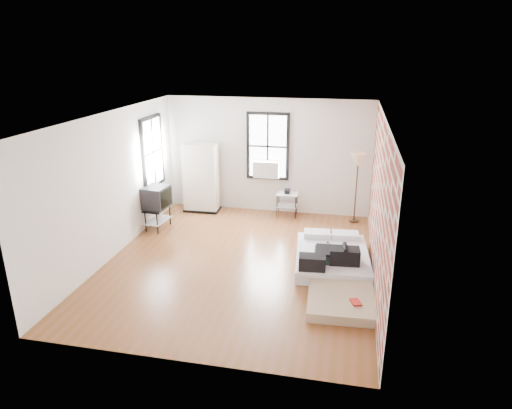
% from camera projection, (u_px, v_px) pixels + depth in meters
% --- Properties ---
extents(ground, '(6.00, 6.00, 0.00)m').
position_uv_depth(ground, '(239.00, 262.00, 8.80)').
color(ground, brown).
rests_on(ground, ground).
extents(room_shell, '(5.02, 6.02, 2.80)m').
position_uv_depth(room_shell, '(255.00, 171.00, 8.52)').
color(room_shell, silver).
rests_on(room_shell, ground).
extents(mattress_main, '(1.50, 1.94, 0.59)m').
position_uv_depth(mattress_main, '(332.00, 257.00, 8.66)').
color(mattress_main, white).
rests_on(mattress_main, ground).
extents(mattress_bare, '(1.16, 2.07, 0.44)m').
position_uv_depth(mattress_bare, '(339.00, 280.00, 7.86)').
color(mattress_bare, tan).
rests_on(mattress_bare, ground).
extents(wardrobe, '(0.87, 0.52, 1.71)m').
position_uv_depth(wardrobe, '(201.00, 178.00, 11.28)').
color(wardrobe, black).
rests_on(wardrobe, ground).
extents(side_table, '(0.52, 0.42, 0.67)m').
position_uv_depth(side_table, '(287.00, 198.00, 11.06)').
color(side_table, black).
rests_on(side_table, ground).
extents(floor_lamp, '(0.36, 0.36, 1.66)m').
position_uv_depth(floor_lamp, '(358.00, 163.00, 10.36)').
color(floor_lamp, '#312210').
rests_on(floor_lamp, ground).
extents(tv_stand, '(0.55, 0.74, 0.99)m').
position_uv_depth(tv_stand, '(157.00, 199.00, 10.19)').
color(tv_stand, black).
rests_on(tv_stand, ground).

